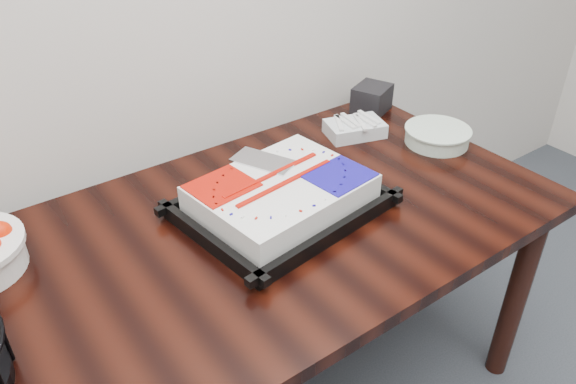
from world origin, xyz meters
TOP-DOWN VIEW (x-y plane):
  - table at (0.00, 2.00)m, footprint 1.80×0.90m
  - cake_tray at (0.15, 2.01)m, footprint 0.55×0.46m
  - plate_stack at (0.80, 2.03)m, footprint 0.22×0.22m
  - fork_bag at (0.62, 2.24)m, footprint 0.22×0.17m
  - napkin_box at (0.80, 2.35)m, footprint 0.17×0.16m

SIDE VIEW (x-z plane):
  - table at x=0.00m, z-range 0.29..1.04m
  - fork_bag at x=0.62m, z-range 0.75..0.80m
  - plate_stack at x=0.80m, z-range 0.75..0.80m
  - cake_tray at x=0.15m, z-range 0.75..0.85m
  - napkin_box at x=0.80m, z-range 0.75..0.85m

